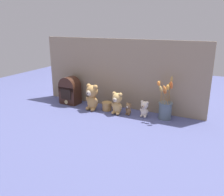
# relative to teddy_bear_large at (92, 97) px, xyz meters

# --- Properties ---
(ground_plane) EXTENTS (4.00, 4.00, 0.00)m
(ground_plane) POSITION_rel_teddy_bear_large_xyz_m (0.18, 0.02, -0.12)
(ground_plane) COLOR #4C5184
(backdrop_wall) EXTENTS (1.52, 0.02, 0.61)m
(backdrop_wall) POSITION_rel_teddy_bear_large_xyz_m (0.18, 0.18, 0.18)
(backdrop_wall) COLOR gray
(backdrop_wall) RESTS_ON ground
(teddy_bear_large) EXTENTS (0.13, 0.12, 0.23)m
(teddy_bear_large) POSITION_rel_teddy_bear_large_xyz_m (0.00, 0.00, 0.00)
(teddy_bear_large) COLOR tan
(teddy_bear_large) RESTS_ON ground
(teddy_bear_medium) EXTENTS (0.10, 0.10, 0.19)m
(teddy_bear_medium) POSITION_rel_teddy_bear_large_xyz_m (0.24, 0.01, -0.02)
(teddy_bear_medium) COLOR tan
(teddy_bear_medium) RESTS_ON ground
(teddy_bear_small) EXTENTS (0.08, 0.07, 0.14)m
(teddy_bear_small) POSITION_rel_teddy_bear_large_xyz_m (0.47, 0.05, -0.05)
(teddy_bear_small) COLOR beige
(teddy_bear_small) RESTS_ON ground
(teddy_bear_tiny) EXTENTS (0.06, 0.05, 0.10)m
(teddy_bear_tiny) POSITION_rel_teddy_bear_large_xyz_m (0.33, 0.03, -0.07)
(teddy_bear_tiny) COLOR olive
(teddy_bear_tiny) RESTS_ON ground
(flower_vase) EXTENTS (0.13, 0.15, 0.35)m
(flower_vase) POSITION_rel_teddy_bear_large_xyz_m (0.63, 0.08, -0.02)
(flower_vase) COLOR slate
(flower_vase) RESTS_ON ground
(vintage_radio) EXTENTS (0.19, 0.13, 0.26)m
(vintage_radio) POSITION_rel_teddy_bear_large_xyz_m (-0.28, 0.06, 0.01)
(vintage_radio) COLOR #381E14
(vintage_radio) RESTS_ON ground
(decorative_tin_tall) EXTENTS (0.09, 0.09, 0.07)m
(decorative_tin_tall) POSITION_rel_teddy_bear_large_xyz_m (0.12, 0.05, -0.08)
(decorative_tin_tall) COLOR tan
(decorative_tin_tall) RESTS_ON ground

